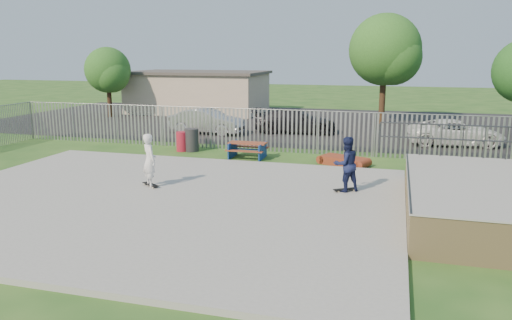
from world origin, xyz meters
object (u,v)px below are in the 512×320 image
(car_silver, at_px, (207,121))
(tree_left, at_px, (108,70))
(skater_navy, at_px, (346,164))
(car_dark, at_px, (295,121))
(car_white, at_px, (456,133))
(funbox, at_px, (344,161))
(trash_bin_grey, at_px, (192,140))
(tree_mid, at_px, (385,50))
(skater_white, at_px, (150,160))
(trash_bin_red, at_px, (182,142))
(picnic_table, at_px, (248,150))

(car_silver, xyz_separation_m, tree_left, (-9.67, 5.36, 2.64))
(skater_navy, bearing_deg, car_dark, -106.24)
(car_silver, distance_m, skater_navy, 14.04)
(car_dark, relative_size, car_white, 1.05)
(funbox, distance_m, car_white, 7.85)
(car_silver, distance_m, tree_left, 11.36)
(trash_bin_grey, xyz_separation_m, tree_mid, (8.33, 12.24, 4.24))
(funbox, height_order, car_dark, car_dark)
(trash_bin_grey, relative_size, skater_navy, 0.60)
(funbox, xyz_separation_m, car_white, (4.93, 6.09, 0.49))
(tree_mid, xyz_separation_m, skater_white, (-6.95, -19.07, -3.73))
(trash_bin_red, height_order, skater_navy, skater_navy)
(funbox, distance_m, skater_white, 8.28)
(car_silver, distance_m, skater_white, 12.22)
(car_dark, bearing_deg, skater_navy, -167.89)
(funbox, xyz_separation_m, car_dark, (-3.67, 7.84, 0.54))
(funbox, distance_m, tree_left, 21.77)
(picnic_table, height_order, tree_left, tree_left)
(car_dark, xyz_separation_m, tree_left, (-14.49, 3.72, 2.65))
(picnic_table, height_order, tree_mid, tree_mid)
(tree_left, distance_m, tree_mid, 19.35)
(trash_bin_grey, relative_size, tree_left, 0.22)
(tree_left, distance_m, skater_white, 21.33)
(skater_white, bearing_deg, skater_navy, -126.90)
(car_white, bearing_deg, tree_left, 69.24)
(tree_left, relative_size, skater_navy, 2.78)
(car_silver, bearing_deg, skater_navy, -135.68)
(car_white, relative_size, skater_navy, 2.56)
(car_dark, height_order, skater_white, skater_white)
(funbox, relative_size, car_white, 0.43)
(tree_mid, bearing_deg, skater_navy, -91.68)
(car_white, height_order, skater_navy, skater_navy)
(funbox, bearing_deg, car_silver, 166.38)
(trash_bin_red, height_order, trash_bin_grey, trash_bin_grey)
(picnic_table, bearing_deg, skater_white, -105.45)
(car_silver, xyz_separation_m, tree_mid, (9.55, 7.13, 4.04))
(skater_navy, bearing_deg, skater_white, -24.50)
(tree_left, bearing_deg, car_white, -13.33)
(tree_left, relative_size, skater_white, 2.78)
(trash_bin_grey, bearing_deg, skater_navy, -35.82)
(trash_bin_red, bearing_deg, funbox, -7.30)
(car_dark, bearing_deg, skater_white, 164.07)
(skater_navy, bearing_deg, trash_bin_red, -68.79)
(picnic_table, xyz_separation_m, funbox, (4.29, -0.33, -0.18))
(trash_bin_red, height_order, car_silver, car_silver)
(car_dark, relative_size, tree_left, 0.97)
(tree_left, height_order, skater_white, tree_left)
(trash_bin_red, relative_size, skater_navy, 0.51)
(car_dark, height_order, tree_mid, tree_mid)
(trash_bin_red, distance_m, trash_bin_grey, 0.47)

